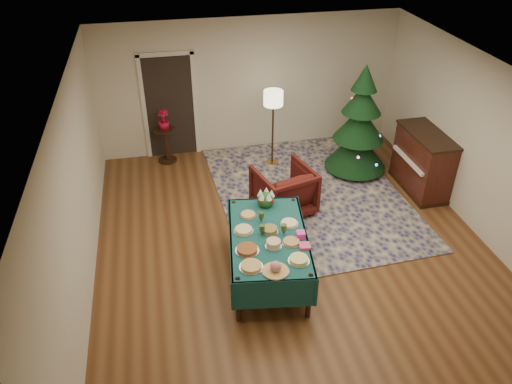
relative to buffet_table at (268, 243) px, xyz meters
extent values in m
plane|color=#593319|center=(0.53, 0.50, -0.58)|extent=(7.00, 7.00, 0.00)
plane|color=white|center=(0.53, 0.50, 2.12)|extent=(7.00, 7.00, 0.00)
plane|color=beige|center=(0.53, 4.00, 0.77)|extent=(6.00, 0.00, 6.00)
plane|color=beige|center=(0.53, -3.00, 0.77)|extent=(6.00, 0.00, 6.00)
plane|color=beige|center=(-2.47, 0.50, 0.77)|extent=(0.00, 7.00, 7.00)
plane|color=beige|center=(3.53, 0.50, 0.77)|extent=(0.00, 7.00, 7.00)
cube|color=black|center=(-1.07, 3.99, 0.44)|extent=(0.92, 0.02, 2.04)
cube|color=silver|center=(-1.57, 3.98, 0.47)|extent=(0.08, 0.04, 2.14)
cube|color=silver|center=(-0.57, 3.98, 0.47)|extent=(0.08, 0.04, 2.14)
cube|color=silver|center=(-1.07, 3.98, 1.52)|extent=(1.08, 0.04, 0.08)
cube|color=#14154C|center=(1.22, 1.90, -0.57)|extent=(3.40, 4.35, 0.02)
cylinder|color=black|center=(-0.57, -0.77, -0.22)|extent=(0.07, 0.07, 0.73)
cylinder|color=black|center=(-0.33, 0.90, -0.22)|extent=(0.07, 0.07, 0.73)
cylinder|color=black|center=(0.33, -0.90, -0.22)|extent=(0.07, 0.07, 0.73)
cylinder|color=black|center=(0.57, 0.77, -0.22)|extent=(0.07, 0.07, 0.73)
cube|color=#134443|center=(0.00, 0.00, 0.12)|extent=(1.31, 1.97, 0.04)
cube|color=#134443|center=(0.12, 0.90, -0.08)|extent=(1.09, 0.18, 0.45)
cube|color=#134443|center=(-0.12, -0.90, -0.08)|extent=(1.09, 0.18, 0.45)
cube|color=#134443|center=(0.52, -0.07, -0.08)|extent=(0.29, 1.85, 0.45)
cube|color=#134443|center=(-0.52, 0.07, -0.08)|extent=(0.29, 1.85, 0.45)
cylinder|color=silver|center=(-0.36, -0.60, 0.15)|extent=(0.31, 0.31, 0.01)
cylinder|color=tan|center=(-0.36, -0.60, 0.17)|extent=(0.26, 0.26, 0.03)
cylinder|color=silver|center=(-0.08, -0.74, 0.15)|extent=(0.35, 0.35, 0.01)
sphere|color=#CC727A|center=(-0.08, -0.74, 0.23)|extent=(0.15, 0.15, 0.15)
cylinder|color=silver|center=(0.26, -0.61, 0.15)|extent=(0.28, 0.28, 0.01)
cylinder|color=#D8D172|center=(0.26, -0.61, 0.18)|extent=(0.24, 0.24, 0.05)
cylinder|color=silver|center=(-0.35, -0.27, 0.15)|extent=(0.32, 0.32, 0.01)
cylinder|color=brown|center=(-0.35, -0.27, 0.17)|extent=(0.27, 0.27, 0.04)
cylinder|color=silver|center=(0.01, -0.26, 0.15)|extent=(0.23, 0.23, 0.01)
cylinder|color=tan|center=(0.01, -0.26, 0.20)|extent=(0.19, 0.19, 0.09)
cylinder|color=silver|center=(0.26, -0.23, 0.15)|extent=(0.26, 0.26, 0.01)
cylinder|color=#B2844C|center=(0.26, -0.23, 0.17)|extent=(0.22, 0.22, 0.03)
cylinder|color=silver|center=(-0.32, 0.15, 0.15)|extent=(0.28, 0.28, 0.01)
cylinder|color=#D8BF7F|center=(-0.32, 0.15, 0.17)|extent=(0.24, 0.24, 0.04)
cylinder|color=silver|center=(0.03, 0.07, 0.15)|extent=(0.25, 0.25, 0.01)
cylinder|color=maroon|center=(0.03, 0.07, 0.18)|extent=(0.22, 0.22, 0.06)
cylinder|color=silver|center=(0.35, 0.18, 0.15)|extent=(0.27, 0.27, 0.01)
cylinder|color=#F2EACC|center=(0.35, 0.18, 0.17)|extent=(0.23, 0.23, 0.03)
cylinder|color=silver|center=(-0.19, 0.50, 0.15)|extent=(0.24, 0.24, 0.01)
cylinder|color=tan|center=(-0.19, 0.50, 0.17)|extent=(0.21, 0.21, 0.03)
cone|color=#2D471E|center=(-0.03, 0.32, 0.19)|extent=(0.07, 0.07, 0.09)
cylinder|color=#2D471E|center=(-0.03, 0.32, 0.27)|extent=(0.08, 0.08, 0.09)
cone|color=#2D471E|center=(0.21, -0.03, 0.19)|extent=(0.07, 0.07, 0.09)
cylinder|color=#2D471E|center=(0.21, -0.03, 0.27)|extent=(0.08, 0.08, 0.09)
cone|color=#2D471E|center=(-0.09, 0.02, 0.19)|extent=(0.07, 0.07, 0.09)
cylinder|color=#2D471E|center=(-0.09, 0.02, 0.27)|extent=(0.08, 0.08, 0.09)
cube|color=#F4437D|center=(0.42, -0.35, 0.16)|extent=(0.16, 0.16, 0.04)
cube|color=#E33FB3|center=(0.42, -0.14, 0.19)|extent=(0.13, 0.13, 0.10)
sphere|color=#1E4C1E|center=(0.12, 0.72, 0.24)|extent=(0.25, 0.25, 0.25)
cone|color=white|center=(0.21, 0.72, 0.36)|extent=(0.10, 0.10, 0.12)
cone|color=white|center=(0.15, 0.80, 0.36)|extent=(0.10, 0.10, 0.12)
cone|color=white|center=(0.05, 0.77, 0.36)|extent=(0.10, 0.10, 0.12)
cone|color=white|center=(0.05, 0.66, 0.36)|extent=(0.10, 0.10, 0.12)
cone|color=white|center=(0.15, 0.63, 0.36)|extent=(0.10, 0.10, 0.12)
sphere|color=#B20C0F|center=(0.21, 0.78, 0.28)|extent=(0.07, 0.07, 0.07)
sphere|color=#B20C0F|center=(0.06, 0.80, 0.28)|extent=(0.07, 0.07, 0.07)
sphere|color=#B20C0F|center=(0.04, 0.66, 0.28)|extent=(0.07, 0.07, 0.07)
sphere|color=#B20C0F|center=(0.18, 0.63, 0.28)|extent=(0.07, 0.07, 0.07)
imported|color=#46120F|center=(0.62, 1.53, -0.12)|extent=(1.08, 1.04, 0.92)
cylinder|color=#A57F3F|center=(0.82, 3.20, -0.57)|extent=(0.26, 0.26, 0.03)
cylinder|color=black|center=(0.82, 3.20, 0.11)|extent=(0.04, 0.04, 1.38)
cylinder|color=#FFEABF|center=(0.82, 3.20, 0.80)|extent=(0.37, 0.37, 0.28)
cylinder|color=black|center=(-1.23, 3.70, -0.56)|extent=(0.36, 0.36, 0.04)
cylinder|color=black|center=(-1.23, 3.70, -0.23)|extent=(0.08, 0.08, 0.66)
cylinder|color=black|center=(-1.23, 3.70, 0.11)|extent=(0.40, 0.40, 0.03)
imported|color=#AC0C2A|center=(-1.23, 3.70, 0.24)|extent=(0.22, 0.40, 0.22)
cylinder|color=black|center=(2.33, 2.58, -0.50)|extent=(0.13, 0.13, 0.17)
cone|color=black|center=(2.33, 2.58, -0.10)|extent=(1.21, 1.21, 0.74)
cone|color=black|center=(2.33, 2.58, 0.43)|extent=(0.99, 0.99, 0.64)
cone|color=black|center=(2.33, 2.58, 0.91)|extent=(0.75, 0.75, 0.53)
cone|color=black|center=(2.33, 2.58, 1.31)|extent=(0.48, 0.48, 0.48)
cube|color=black|center=(3.24, 1.72, -0.55)|extent=(0.58, 1.29, 0.07)
cube|color=#38120E|center=(3.24, 1.72, -0.02)|extent=(0.56, 1.27, 1.05)
cube|color=black|center=(3.24, 1.72, 0.52)|extent=(0.59, 1.31, 0.05)
cube|color=white|center=(2.97, 1.72, 0.05)|extent=(0.12, 1.09, 0.05)
camera|label=1|loc=(-1.28, -5.30, 4.39)|focal=35.00mm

